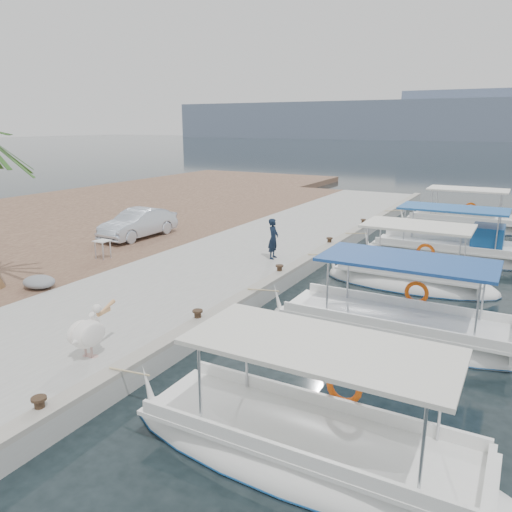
{
  "coord_description": "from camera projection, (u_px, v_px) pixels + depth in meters",
  "views": [
    {
      "loc": [
        6.99,
        -13.71,
        5.63
      ],
      "look_at": [
        -1.0,
        0.96,
        1.2
      ],
      "focal_mm": 35.0,
      "sensor_mm": 36.0,
      "label": 1
    }
  ],
  "objects": [
    {
      "name": "ground",
      "position": [
        269.0,
        302.0,
        16.31
      ],
      "size": [
        400.0,
        400.0,
        0.0
      ],
      "primitive_type": "plane",
      "color": "black",
      "rests_on": "ground"
    },
    {
      "name": "concrete_quay",
      "position": [
        260.0,
        251.0,
        21.88
      ],
      "size": [
        6.0,
        40.0,
        0.5
      ],
      "primitive_type": "cube",
      "color": "#9B9C96",
      "rests_on": "ground"
    },
    {
      "name": "quay_curb",
      "position": [
        319.0,
        251.0,
        20.52
      ],
      "size": [
        0.44,
        40.0,
        0.12
      ],
      "primitive_type": "cube",
      "color": "gray",
      "rests_on": "concrete_quay"
    },
    {
      "name": "cobblestone_strip",
      "position": [
        169.0,
        239.0,
        24.19
      ],
      "size": [
        4.0,
        40.0,
        0.5
      ],
      "primitive_type": "cube",
      "color": "brown",
      "rests_on": "ground"
    },
    {
      "name": "land_backing",
      "position": [
        31.0,
        220.0,
        28.82
      ],
      "size": [
        16.0,
        60.0,
        0.48
      ],
      "primitive_type": "cube",
      "color": "brown",
      "rests_on": "ground"
    },
    {
      "name": "fishing_caique_a",
      "position": [
        306.0,
        455.0,
        8.57
      ],
      "size": [
        7.24,
        2.15,
        2.83
      ],
      "color": "white",
      "rests_on": "ground"
    },
    {
      "name": "fishing_caique_b",
      "position": [
        395.0,
        333.0,
        13.57
      ],
      "size": [
        7.41,
        2.35,
        2.83
      ],
      "color": "white",
      "rests_on": "ground"
    },
    {
      "name": "fishing_caique_c",
      "position": [
        409.0,
        282.0,
        17.99
      ],
      "size": [
        6.12,
        2.38,
        2.83
      ],
      "color": "white",
      "rests_on": "ground"
    },
    {
      "name": "fishing_caique_d",
      "position": [
        447.0,
        254.0,
        21.49
      ],
      "size": [
        7.21,
        2.3,
        2.83
      ],
      "color": "white",
      "rests_on": "ground"
    },
    {
      "name": "fishing_caique_e",
      "position": [
        461.0,
        226.0,
        27.72
      ],
      "size": [
        6.81,
        2.34,
        2.83
      ],
      "color": "white",
      "rests_on": "ground"
    },
    {
      "name": "mooring_bollards",
      "position": [
        279.0,
        269.0,
        17.57
      ],
      "size": [
        0.28,
        20.28,
        0.33
      ],
      "color": "black",
      "rests_on": "concrete_quay"
    },
    {
      "name": "pelican",
      "position": [
        88.0,
        332.0,
        11.23
      ],
      "size": [
        0.59,
        1.46,
        1.13
      ],
      "color": "tan",
      "rests_on": "concrete_quay"
    },
    {
      "name": "fisherman",
      "position": [
        273.0,
        239.0,
        19.48
      ],
      "size": [
        0.44,
        0.62,
        1.59
      ],
      "primitive_type": "imported",
      "rotation": [
        0.0,
        0.0,
        1.68
      ],
      "color": "black",
      "rests_on": "concrete_quay"
    },
    {
      "name": "parked_car",
      "position": [
        138.0,
        223.0,
        23.15
      ],
      "size": [
        1.55,
        4.07,
        1.33
      ],
      "primitive_type": "imported",
      "rotation": [
        0.0,
        0.0,
        -0.04
      ],
      "color": "silver",
      "rests_on": "cobblestone_strip"
    },
    {
      "name": "tarp_bundle",
      "position": [
        39.0,
        282.0,
        16.08
      ],
      "size": [
        1.1,
        0.9,
        0.4
      ],
      "primitive_type": "ellipsoid",
      "color": "slate",
      "rests_on": "cobblestone_strip"
    },
    {
      "name": "folding_table",
      "position": [
        103.0,
        246.0,
        19.52
      ],
      "size": [
        0.55,
        0.55,
        0.73
      ],
      "color": "silver",
      "rests_on": "cobblestone_strip"
    }
  ]
}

